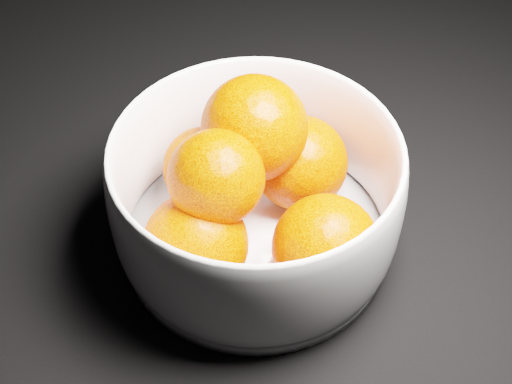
# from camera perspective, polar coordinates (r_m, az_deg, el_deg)

# --- Properties ---
(bowl) EXTENTS (0.24, 0.24, 0.12)m
(bowl) POSITION_cam_1_polar(r_m,az_deg,el_deg) (0.59, -0.00, -0.39)
(bowl) COLOR white
(bowl) RESTS_ON ground
(orange_pile) EXTENTS (0.19, 0.19, 0.13)m
(orange_pile) POSITION_cam_1_polar(r_m,az_deg,el_deg) (0.58, -0.08, 0.41)
(orange_pile) COLOR #F34205
(orange_pile) RESTS_ON bowl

